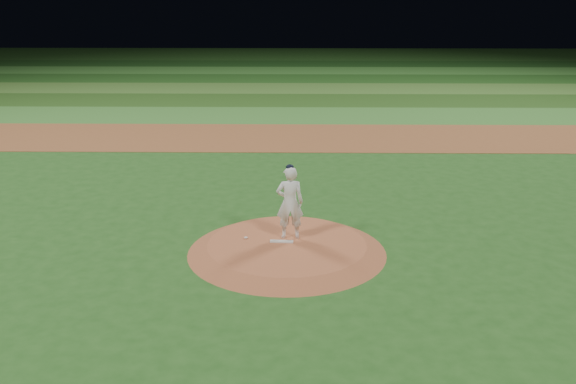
{
  "coord_description": "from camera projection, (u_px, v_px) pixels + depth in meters",
  "views": [
    {
      "loc": [
        0.28,
        -16.43,
        7.07
      ],
      "look_at": [
        0.0,
        2.0,
        1.1
      ],
      "focal_mm": 40.0,
      "sensor_mm": 36.0,
      "label": 1
    }
  ],
  "objects": [
    {
      "name": "pitcher_on_mound",
      "position": [
        290.0,
        202.0,
        17.83
      ],
      "size": [
        0.79,
        0.55,
        2.15
      ],
      "color": "white",
      "rests_on": "pitchers_mound"
    },
    {
      "name": "ground",
      "position": [
        287.0,
        252.0,
        17.81
      ],
      "size": [
        120.0,
        120.0,
        0.0
      ],
      "primitive_type": "plane",
      "color": "#204F19",
      "rests_on": "ground"
    },
    {
      "name": "rosin_bag",
      "position": [
        246.0,
        238.0,
        18.07
      ],
      "size": [
        0.11,
        0.11,
        0.06
      ],
      "primitive_type": "ellipsoid",
      "color": "silver",
      "rests_on": "pitchers_mound"
    },
    {
      "name": "pitching_rubber",
      "position": [
        282.0,
        241.0,
        17.83
      ],
      "size": [
        0.66,
        0.2,
        0.03
      ],
      "primitive_type": "cube",
      "rotation": [
        0.0,
        0.0,
        -0.06
      ],
      "color": "silver",
      "rests_on": "pitchers_mound"
    },
    {
      "name": "outfield_stripe_5",
      "position": [
        295.0,
        64.0,
        60.14
      ],
      "size": [
        70.0,
        5.0,
        0.02
      ],
      "primitive_type": "cube",
      "color": "#184215",
      "rests_on": "ground"
    },
    {
      "name": "outfield_stripe_1",
      "position": [
        293.0,
        100.0,
        41.12
      ],
      "size": [
        70.0,
        5.0,
        0.02
      ],
      "primitive_type": "cube",
      "color": "#234A18",
      "rests_on": "ground"
    },
    {
      "name": "infield_dirt_band",
      "position": [
        292.0,
        137.0,
        31.13
      ],
      "size": [
        70.0,
        6.0,
        0.02
      ],
      "primitive_type": "cube",
      "color": "brown",
      "rests_on": "ground"
    },
    {
      "name": "outfield_stripe_0",
      "position": [
        293.0,
        115.0,
        36.36
      ],
      "size": [
        70.0,
        5.0,
        0.02
      ],
      "primitive_type": "cube",
      "color": "#34732A",
      "rests_on": "ground"
    },
    {
      "name": "pitchers_mound",
      "position": [
        287.0,
        248.0,
        17.78
      ],
      "size": [
        5.5,
        5.5,
        0.25
      ],
      "primitive_type": "cone",
      "color": "#A45633",
      "rests_on": "ground"
    },
    {
      "name": "outfield_stripe_4",
      "position": [
        295.0,
        70.0,
        55.39
      ],
      "size": [
        70.0,
        5.0,
        0.02
      ],
      "primitive_type": "cube",
      "color": "#34752A",
      "rests_on": "ground"
    },
    {
      "name": "outfield_stripe_3",
      "position": [
        294.0,
        79.0,
        50.63
      ],
      "size": [
        70.0,
        5.0,
        0.02
      ],
      "primitive_type": "cube",
      "color": "#1E4C18",
      "rests_on": "ground"
    },
    {
      "name": "outfield_stripe_2",
      "position": [
        294.0,
        88.0,
        45.87
      ],
      "size": [
        70.0,
        5.0,
        0.02
      ],
      "primitive_type": "cube",
      "color": "#3D6E28",
      "rests_on": "ground"
    }
  ]
}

